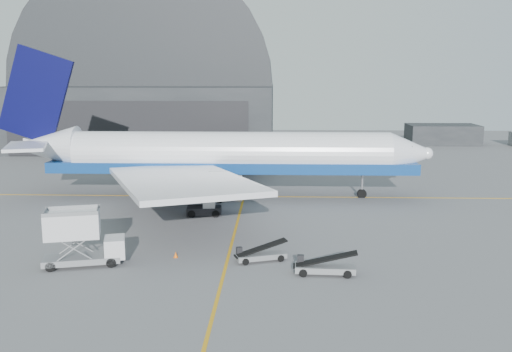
{
  "coord_description": "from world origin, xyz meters",
  "views": [
    {
      "loc": [
        3.78,
        -46.17,
        14.53
      ],
      "look_at": [
        1.81,
        8.94,
        4.5
      ],
      "focal_mm": 40.0,
      "sensor_mm": 36.0,
      "label": 1
    }
  ],
  "objects_px": {
    "catering_truck": "(80,239)",
    "belt_loader_b": "(324,267)",
    "belt_loader_a": "(260,255)",
    "airliner": "(214,155)",
    "pushback_tug": "(205,209)"
  },
  "relations": [
    {
      "from": "catering_truck",
      "to": "pushback_tug",
      "type": "xyz_separation_m",
      "value": [
        7.55,
        15.83,
        -1.5
      ]
    },
    {
      "from": "airliner",
      "to": "belt_loader_b",
      "type": "relative_size",
      "value": 10.88
    },
    {
      "from": "catering_truck",
      "to": "belt_loader_b",
      "type": "height_order",
      "value": "catering_truck"
    },
    {
      "from": "airliner",
      "to": "pushback_tug",
      "type": "relative_size",
      "value": 14.08
    },
    {
      "from": "catering_truck",
      "to": "belt_loader_b",
      "type": "xyz_separation_m",
      "value": [
        18.4,
        -1.31,
        -1.57
      ]
    },
    {
      "from": "airliner",
      "to": "catering_truck",
      "type": "relative_size",
      "value": 7.91
    },
    {
      "from": "belt_loader_b",
      "to": "belt_loader_a",
      "type": "bearing_deg",
      "value": 151.93
    },
    {
      "from": "airliner",
      "to": "catering_truck",
      "type": "xyz_separation_m",
      "value": [
        -7.59,
        -24.84,
        -2.89
      ]
    },
    {
      "from": "catering_truck",
      "to": "belt_loader_b",
      "type": "bearing_deg",
      "value": -18.55
    },
    {
      "from": "catering_truck",
      "to": "airliner",
      "type": "bearing_deg",
      "value": 58.52
    },
    {
      "from": "pushback_tug",
      "to": "belt_loader_a",
      "type": "distance_m",
      "value": 15.54
    },
    {
      "from": "airliner",
      "to": "belt_loader_a",
      "type": "height_order",
      "value": "airliner"
    },
    {
      "from": "pushback_tug",
      "to": "belt_loader_b",
      "type": "relative_size",
      "value": 0.77
    },
    {
      "from": "airliner",
      "to": "pushback_tug",
      "type": "height_order",
      "value": "airliner"
    },
    {
      "from": "catering_truck",
      "to": "belt_loader_b",
      "type": "distance_m",
      "value": 18.51
    }
  ]
}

